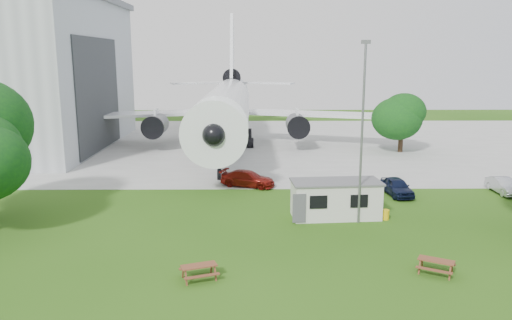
{
  "coord_description": "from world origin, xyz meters",
  "views": [
    {
      "loc": [
        0.86,
        -26.12,
        11.07
      ],
      "look_at": [
        1.25,
        8.0,
        4.0
      ],
      "focal_mm": 35.0,
      "sensor_mm": 36.0,
      "label": 1
    }
  ],
  "objects_px": {
    "airliner": "(227,105)",
    "picnic_east": "(435,273)",
    "site_cabin": "(336,199)",
    "picnic_west": "(199,279)"
  },
  "relations": [
    {
      "from": "airliner",
      "to": "picnic_east",
      "type": "distance_m",
      "value": 40.19
    },
    {
      "from": "picnic_east",
      "to": "airliner",
      "type": "bearing_deg",
      "value": 137.48
    },
    {
      "from": "site_cabin",
      "to": "picnic_east",
      "type": "height_order",
      "value": "site_cabin"
    },
    {
      "from": "airliner",
      "to": "picnic_west",
      "type": "bearing_deg",
      "value": -89.63
    },
    {
      "from": "airliner",
      "to": "picnic_east",
      "type": "relative_size",
      "value": 26.52
    },
    {
      "from": "site_cabin",
      "to": "picnic_east",
      "type": "xyz_separation_m",
      "value": [
        3.65,
        -9.41,
        -1.31
      ]
    },
    {
      "from": "picnic_west",
      "to": "picnic_east",
      "type": "relative_size",
      "value": 1.0
    },
    {
      "from": "airliner",
      "to": "picnic_west",
      "type": "distance_m",
      "value": 38.73
    },
    {
      "from": "site_cabin",
      "to": "picnic_west",
      "type": "height_order",
      "value": "site_cabin"
    },
    {
      "from": "airliner",
      "to": "picnic_west",
      "type": "xyz_separation_m",
      "value": [
        0.25,
        -38.37,
        -5.27
      ]
    }
  ]
}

